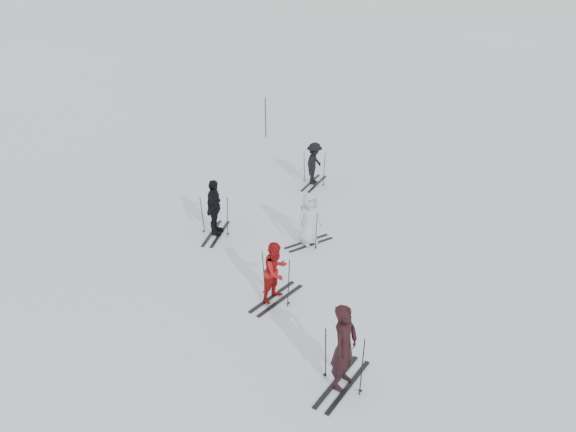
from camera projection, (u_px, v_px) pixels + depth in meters
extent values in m
plane|color=silver|center=(276.00, 262.00, 16.01)|extent=(120.00, 120.00, 0.00)
imported|color=black|center=(344.00, 348.00, 11.20)|extent=(0.61, 0.79, 1.93)
imported|color=#9F1212|center=(276.00, 272.00, 14.02)|extent=(0.82, 0.93, 1.61)
imported|color=silver|center=(309.00, 219.00, 16.62)|extent=(0.88, 0.95, 1.62)
imported|color=black|center=(214.00, 208.00, 17.12)|extent=(0.59, 1.10, 1.78)
imported|color=black|center=(314.00, 164.00, 20.73)|extent=(0.66, 1.06, 1.58)
cylinder|color=black|center=(266.00, 117.00, 25.62)|extent=(0.04, 0.04, 1.83)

